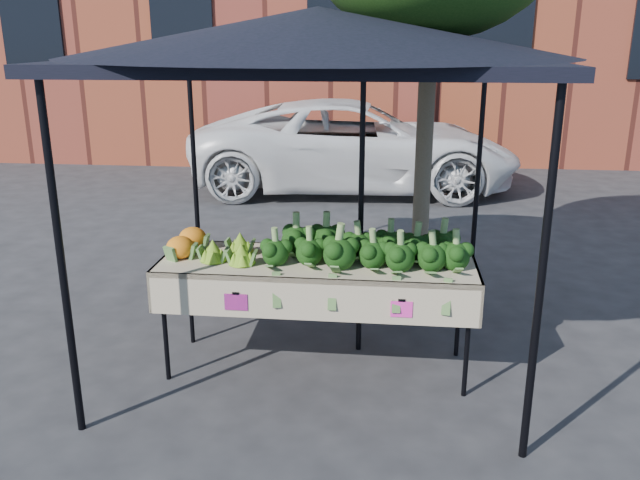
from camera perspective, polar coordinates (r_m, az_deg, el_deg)
The scene contains 8 objects.
ground at distance 5.40m, azimuth 0.41°, elevation -10.61°, with size 90.00×90.00×0.00m, color #242426.
table at distance 5.14m, azimuth -0.23°, elevation -6.52°, with size 2.41×0.82×0.90m.
canopy at distance 5.26m, azimuth -0.17°, elevation 4.59°, with size 3.16×3.16×2.74m, color black, non-canonical shape.
broccoli_heap at distance 4.93m, azimuth 3.95°, elevation -0.22°, with size 1.57×0.60×0.29m, color black.
romanesco_cluster at distance 5.04m, azimuth -7.79°, elevation -0.36°, with size 0.46×0.50×0.23m, color #80BD28.
cauliflower_pair at distance 5.22m, azimuth -11.54°, elevation -0.08°, with size 0.26×0.46×0.20m, color orange.
vehicle at distance 11.09m, azimuth 3.23°, elevation 18.31°, with size 2.51×1.51×5.45m, color white.
street_tree at distance 5.87m, azimuth 9.32°, elevation 13.73°, with size 2.22×2.22×4.37m, color #1E4C14, non-canonical shape.
Camera 1 is at (0.45, -4.75, 2.53)m, focal length 36.79 mm.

